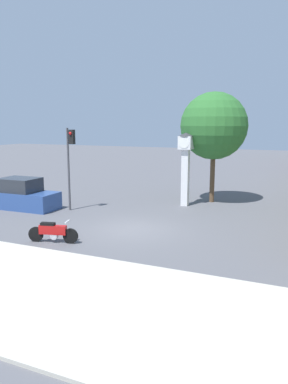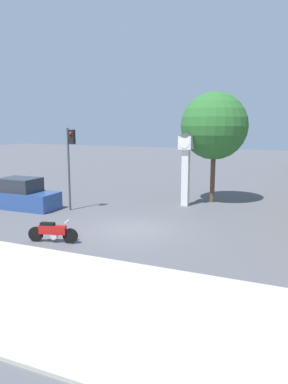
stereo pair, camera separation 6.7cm
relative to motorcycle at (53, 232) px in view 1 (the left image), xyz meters
The scene contains 7 objects.
ground_plane 3.78m from the motorcycle, 54.51° to the left, with size 120.00×120.00×0.00m, color #56565B.
sidewalk_strip 4.57m from the motorcycle, 61.41° to the right, with size 36.00×6.00×0.10m.
motorcycle is the anchor object (origin of this frame).
clock_tower 9.93m from the motorcycle, 72.64° to the left, with size 0.94×0.94×4.41m.
traffic_light 6.59m from the motorcycle, 116.93° to the left, with size 0.50×0.35×4.70m.
street_tree 12.45m from the motorcycle, 69.38° to the left, with size 4.15×4.15×6.87m.
parked_car 7.32m from the motorcycle, 140.90° to the left, with size 4.24×1.89×1.80m.
Camera 1 is at (7.38, -15.35, 4.90)m, focal length 35.00 mm.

